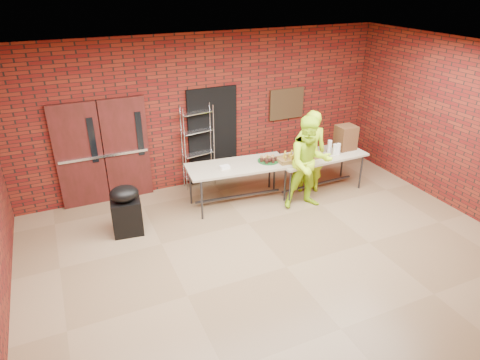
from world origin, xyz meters
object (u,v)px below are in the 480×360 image
object	(u,v)px
table_left	(238,168)
volunteer_woman	(310,152)
covered_grill	(126,210)
coffee_dispenser	(346,137)
volunteer_man	(309,163)
table_right	(319,158)
wire_rack	(198,147)

from	to	relation	value
table_left	volunteer_woman	bearing A→B (deg)	1.08
table_left	covered_grill	bearing A→B (deg)	-168.48
coffee_dispenser	volunteer_man	size ratio (longest dim) A/B	0.28
table_right	volunteer_woman	xyz separation A→B (m)	(-0.21, 0.06, 0.15)
table_left	table_right	bearing A→B (deg)	-0.20
table_left	coffee_dispenser	xyz separation A→B (m)	(2.46, -0.12, 0.31)
table_left	volunteer_woman	size ratio (longest dim) A/B	1.17
table_right	covered_grill	xyz separation A→B (m)	(-4.03, -0.04, -0.27)
covered_grill	table_left	bearing A→B (deg)	12.83
table_left	covered_grill	size ratio (longest dim) A/B	2.24
wire_rack	coffee_dispenser	distance (m)	3.15
table_left	volunteer_man	world-z (taller)	volunteer_man
wire_rack	volunteer_woman	bearing A→B (deg)	-39.44
table_right	volunteer_man	xyz separation A→B (m)	(-0.59, -0.51, 0.19)
wire_rack	table_right	distance (m)	2.56
table_right	coffee_dispenser	distance (m)	0.76
table_left	coffee_dispenser	size ratio (longest dim) A/B	4.03
table_left	volunteer_man	bearing A→B (deg)	-24.70
coffee_dispenser	covered_grill	bearing A→B (deg)	-178.69
covered_grill	table_right	bearing A→B (deg)	7.68
covered_grill	volunteer_woman	bearing A→B (deg)	8.56
coffee_dispenser	volunteer_woman	world-z (taller)	volunteer_woman
wire_rack	volunteer_woman	distance (m)	2.34
table_right	covered_grill	size ratio (longest dim) A/B	2.14
coffee_dispenser	volunteer_man	world-z (taller)	volunteer_man
table_left	volunteer_man	xyz separation A→B (m)	(1.19, -0.70, 0.18)
volunteer_woman	volunteer_man	world-z (taller)	volunteer_man
table_right	coffee_dispenser	xyz separation A→B (m)	(0.69, 0.07, 0.33)
volunteer_woman	wire_rack	bearing A→B (deg)	-9.77
wire_rack	table_left	size ratio (longest dim) A/B	0.87
covered_grill	volunteer_woman	world-z (taller)	volunteer_woman
table_left	table_right	world-z (taller)	table_left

